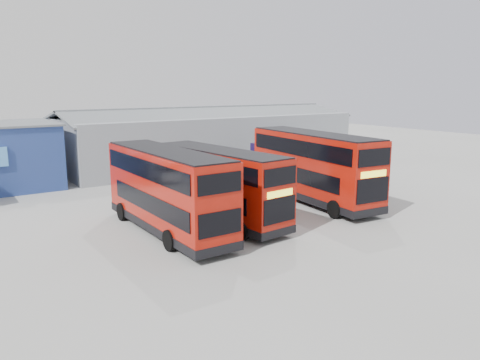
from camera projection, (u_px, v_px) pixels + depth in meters
ground_plane at (257, 215)px, 29.43m from camera, size 120.00×120.00×0.00m
maintenance_shed at (207, 137)px, 49.55m from camera, size 30.50×12.00×5.89m
double_decker_left at (167, 192)px, 25.44m from camera, size 2.85×10.91×4.60m
double_decker_centre at (220, 186)px, 27.60m from camera, size 3.39×10.44×4.34m
double_decker_right at (313, 168)px, 32.22m from camera, size 3.82×11.66×4.85m
single_decker_blue at (308, 166)px, 38.57m from camera, size 4.40×11.33×3.00m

